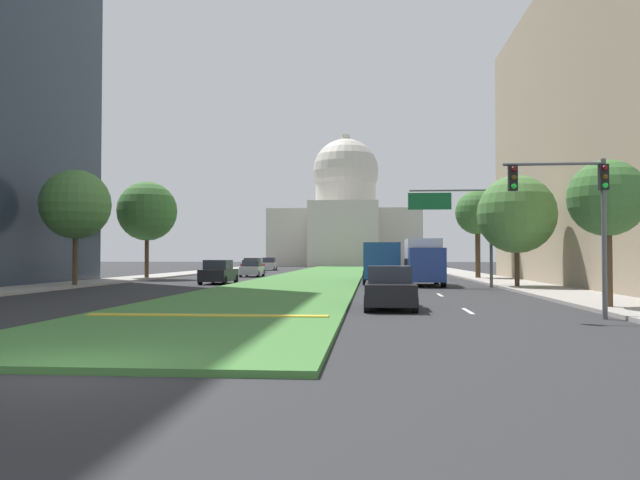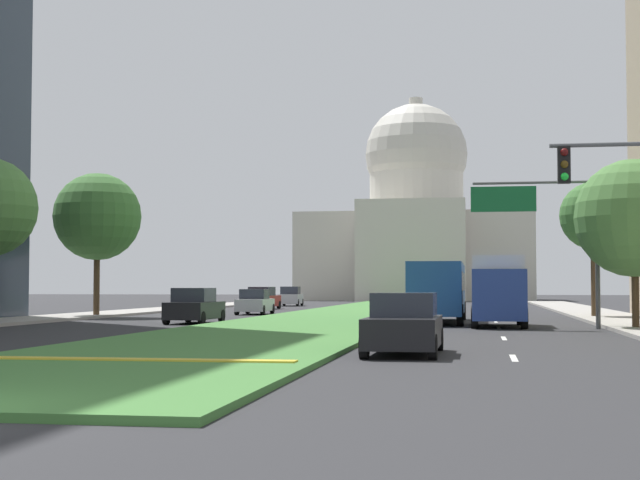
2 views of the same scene
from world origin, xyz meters
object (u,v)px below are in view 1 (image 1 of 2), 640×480
object	(u,v)px
street_tree_right_mid	(517,214)
sedan_far_horizon	(253,266)
street_tree_right_near	(607,199)
street_tree_right_far	(478,213)
city_bus	(381,259)
overhead_guide_sign	(460,216)
sedan_distant	(252,269)
sedan_very_far	(269,264)
box_truck_delivery	(424,261)
sedan_midblock	(219,273)
street_tree_left_far	(147,211)
capitol_building	(346,218)
street_tree_left_mid	(76,204)
sedan_lead_stopped	(390,288)
traffic_light_near_right	(577,202)

from	to	relation	value
street_tree_right_mid	sedan_far_horizon	distance (m)	40.74
street_tree_right_near	street_tree_right_far	world-z (taller)	street_tree_right_far
street_tree_right_far	city_bus	world-z (taller)	street_tree_right_far
overhead_guide_sign	sedan_distant	bearing A→B (deg)	133.28
street_tree_right_far	sedan_distant	xyz separation A→B (m)	(-20.69, 4.66, -4.98)
sedan_far_horizon	sedan_very_far	distance (m)	12.27
overhead_guide_sign	box_truck_delivery	xyz separation A→B (m)	(-2.15, 2.05, -2.96)
sedan_far_horizon	sedan_midblock	bearing A→B (deg)	-83.88
street_tree_left_far	capitol_building	bearing A→B (deg)	78.88
street_tree_left_mid	sedan_very_far	bearing A→B (deg)	83.90
overhead_guide_sign	sedan_far_horizon	size ratio (longest dim) A/B	1.41
sedan_lead_stopped	sedan_very_far	distance (m)	62.65
capitol_building	street_tree_right_near	distance (m)	101.19
street_tree_right_near	sedan_midblock	world-z (taller)	street_tree_right_near
street_tree_right_mid	city_bus	size ratio (longest dim) A/B	0.64
sedan_distant	sedan_very_far	xyz separation A→B (m)	(-2.73, 26.06, 0.06)
traffic_light_near_right	street_tree_left_far	xyz separation A→B (m)	(-26.07, 31.24, 2.10)
overhead_guide_sign	sedan_distant	size ratio (longest dim) A/B	1.51
street_tree_left_far	sedan_lead_stopped	world-z (taller)	street_tree_left_far
sedan_distant	city_bus	xyz separation A→B (m)	(12.22, -11.80, 1.00)
city_bus	sedan_distant	bearing A→B (deg)	136.00
sedan_very_far	street_tree_right_far	bearing A→B (deg)	-52.68
street_tree_right_near	sedan_distant	distance (m)	40.55
capitol_building	traffic_light_near_right	bearing A→B (deg)	-83.44
street_tree_left_mid	sedan_far_horizon	world-z (taller)	street_tree_left_mid
street_tree_left_far	sedan_distant	distance (m)	11.72
street_tree_right_mid	sedan_midblock	xyz separation A→B (m)	(-20.11, 4.49, -3.82)
capitol_building	sedan_distant	distance (m)	66.06
street_tree_right_near	sedan_very_far	xyz separation A→B (m)	(-23.09, 60.96, -3.36)
traffic_light_near_right	sedan_distant	world-z (taller)	traffic_light_near_right
street_tree_left_mid	street_tree_right_far	xyz separation A→B (m)	(28.37, 15.65, 0.37)
sedan_distant	street_tree_right_near	bearing A→B (deg)	-59.75
overhead_guide_sign	street_tree_right_mid	xyz separation A→B (m)	(3.35, -1.19, -0.01)
city_bus	street_tree_right_mid	bearing A→B (deg)	-42.59
sedan_lead_stopped	sedan_very_far	size ratio (longest dim) A/B	1.01
capitol_building	sedan_distant	size ratio (longest dim) A/B	6.87
sedan_midblock	box_truck_delivery	world-z (taller)	box_truck_delivery
sedan_lead_stopped	box_truck_delivery	world-z (taller)	box_truck_delivery
sedan_midblock	street_tree_left_mid	bearing A→B (deg)	-146.87
capitol_building	street_tree_right_far	size ratio (longest dim) A/B	3.83
street_tree_left_far	sedan_lead_stopped	distance (m)	34.68
street_tree_left_mid	sedan_midblock	bearing A→B (deg)	33.13
street_tree_right_far	sedan_midblock	world-z (taller)	street_tree_right_far
sedan_far_horizon	sedan_distant	bearing A→B (deg)	-79.26
overhead_guide_sign	sedan_very_far	distance (m)	48.79
street_tree_right_mid	sedan_lead_stopped	world-z (taller)	street_tree_right_mid
overhead_guide_sign	street_tree_right_near	distance (m)	16.90
street_tree_right_far	sedan_lead_stopped	size ratio (longest dim) A/B	1.75
street_tree_left_mid	sedan_distant	distance (m)	22.20
sedan_distant	sedan_lead_stopped	bearing A→B (deg)	-70.64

